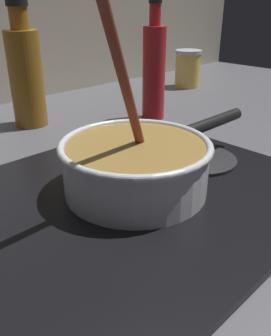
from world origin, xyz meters
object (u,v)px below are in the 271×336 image
(sauce_bottle, at_px, (26,75))
(condiment_jar, at_px, (188,69))
(oil_bottle, at_px, (154,70))
(cooking_pan, at_px, (136,164))

(sauce_bottle, height_order, condiment_jar, sauce_bottle)
(sauce_bottle, bearing_deg, oil_bottle, -33.54)
(sauce_bottle, distance_m, oil_bottle, 0.31)
(cooking_pan, height_order, sauce_bottle, cooking_pan)
(condiment_jar, height_order, oil_bottle, oil_bottle)
(sauce_bottle, bearing_deg, condiment_jar, -0.27)
(cooking_pan, bearing_deg, oil_bottle, 39.79)
(sauce_bottle, height_order, oil_bottle, oil_bottle)
(condiment_jar, bearing_deg, sauce_bottle, 179.73)
(condiment_jar, bearing_deg, oil_bottle, -154.51)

